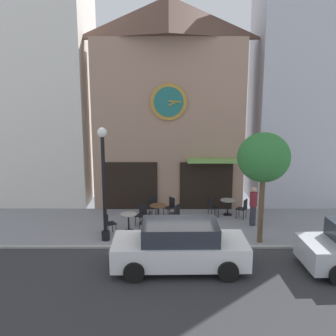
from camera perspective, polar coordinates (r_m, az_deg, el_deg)
name	(u,v)px	position (r m, az deg, el deg)	size (l,w,h in m)	color
ground_plane	(180,261)	(13.41, 1.73, -13.63)	(24.99, 11.39, 0.13)	gray
clock_building	(168,101)	(18.86, -0.01, 9.96)	(7.18, 3.40, 9.93)	#9E7A66
neighbor_building_left	(26,61)	(21.34, -20.38, 14.68)	(6.31, 4.55, 14.13)	silver
neighbor_building_right	(316,78)	(20.81, 21.16, 12.43)	(6.07, 3.34, 12.48)	#B2B2BC
street_lamp	(103,185)	(14.51, -9.62, -2.45)	(0.36, 0.36, 4.34)	black
street_tree	(263,158)	(14.36, 13.97, 1.42)	(1.93, 1.73, 4.18)	brown
cafe_table_rightmost	(128,219)	(15.76, -5.99, -7.60)	(0.68, 0.68, 0.75)	black
cafe_table_leftmost	(158,210)	(16.77, -1.53, -6.21)	(0.76, 0.76, 0.75)	black
cafe_table_near_door	(227,204)	(17.87, 8.80, -5.36)	(0.69, 0.69, 0.72)	black
cafe_chair_left_end	(146,221)	(15.46, -3.22, -7.89)	(0.49, 0.49, 0.90)	black
cafe_chair_under_awning	(141,213)	(16.39, -3.99, -6.75)	(0.55, 0.55, 0.90)	black
cafe_chair_near_lamp	(243,207)	(17.46, 11.04, -5.76)	(0.55, 0.55, 0.90)	black
cafe_chair_right_end	(170,206)	(17.37, 0.24, -5.63)	(0.56, 0.56, 0.90)	black
cafe_chair_by_entrance	(153,205)	(17.55, -2.31, -5.46)	(0.53, 0.53, 0.90)	black
cafe_chair_facing_street	(175,213)	(16.40, 0.98, -6.71)	(0.55, 0.55, 0.90)	black
cafe_chair_curbside	(211,206)	(17.44, 6.43, -5.64)	(0.51, 0.51, 0.90)	black
cafe_chair_outer	(108,222)	(15.52, -8.98, -7.95)	(0.55, 0.55, 0.90)	black
pedestrian_maroon	(253,206)	(16.64, 12.47, -5.51)	(0.43, 0.43, 1.67)	#2D2D38
parked_car_white	(179,246)	(12.57, 1.67, -11.52)	(4.33, 2.09, 1.55)	white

